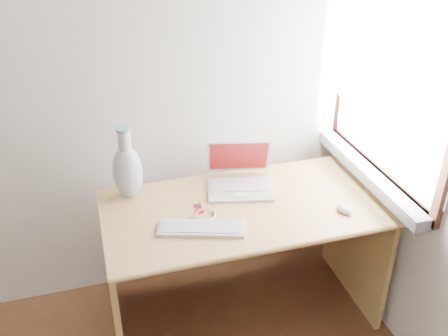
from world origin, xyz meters
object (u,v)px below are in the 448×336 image
object	(u,v)px
external_keyboard	(201,228)
vase	(127,170)
laptop	(238,178)
desk	(238,230)

from	to	relation	value
external_keyboard	vase	size ratio (longest dim) A/B	1.09
laptop	vase	bearing A→B (deg)	-173.36
external_keyboard	vase	xyz separation A→B (m)	(-0.27, 0.37, 0.14)
desk	vase	size ratio (longest dim) A/B	3.64
desk	external_keyboard	bearing A→B (deg)	-139.07
desk	laptop	bearing A→B (deg)	74.01
external_keyboard	vase	world-z (taller)	vase
desk	vase	xyz separation A→B (m)	(-0.51, 0.16, 0.35)
laptop	external_keyboard	size ratio (longest dim) A/B	0.91
desk	vase	world-z (taller)	vase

